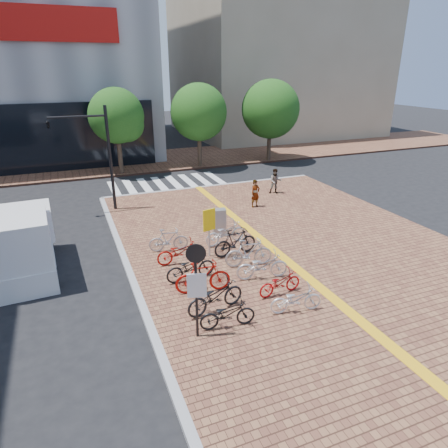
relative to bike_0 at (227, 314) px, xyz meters
name	(u,v)px	position (x,y,z in m)	size (l,w,h in m)	color
ground	(250,282)	(1.87, 2.37, -0.59)	(120.00, 120.00, 0.00)	black
sidewalk	(421,342)	(4.87, -2.63, -0.52)	(14.00, 34.00, 0.15)	brown
tactile_strip	(394,348)	(3.87, -2.63, -0.44)	(0.40, 34.00, 0.01)	#EBA914
kerb_west	(184,417)	(-2.13, -2.63, -0.52)	(0.25, 34.00, 0.15)	gray
kerb_north	(213,186)	(4.87, 14.37, -0.52)	(14.00, 0.25, 0.15)	gray
far_sidewalk	(140,162)	(1.87, 23.37, -0.52)	(70.00, 8.00, 0.15)	brown
building_beige	(274,51)	(19.87, 34.37, 8.41)	(20.00, 18.00, 18.00)	gray
crosswalk	(168,184)	(2.37, 16.37, -0.59)	(7.50, 4.00, 0.01)	silver
street_trees	(212,113)	(6.91, 19.83, 3.51)	(16.20, 4.60, 6.35)	#38281E
bike_0	(227,314)	(0.00, 0.00, 0.00)	(0.59, 1.69, 0.89)	black
bike_1	(215,296)	(-0.03, 0.93, 0.08)	(0.69, 1.99, 1.05)	black
bike_2	(203,277)	(-0.02, 2.15, 0.13)	(0.54, 1.91, 1.15)	#A9120C
bike_3	(191,267)	(-0.15, 3.14, 0.05)	(0.65, 1.86, 0.98)	black
bike_4	(180,252)	(-0.15, 4.52, 0.04)	(0.64, 1.83, 0.96)	#A7120B
bike_5	(169,240)	(-0.27, 5.78, 0.05)	(0.47, 1.65, 0.99)	#B5B4B9
bike_6	(296,299)	(2.29, -0.06, 0.00)	(0.59, 1.69, 0.89)	silver
bike_7	(280,283)	(2.35, 1.05, -0.02)	(0.56, 1.62, 0.85)	#A80C0E
bike_8	(262,266)	(2.28, 2.24, 0.06)	(0.67, 1.93, 1.01)	silver
bike_9	(249,253)	(2.24, 3.29, 0.12)	(0.53, 1.88, 1.13)	#B1B1B5
bike_10	(235,242)	(2.16, 4.40, 0.13)	(0.54, 1.91, 1.15)	black
bike_11	(225,233)	(2.20, 5.58, 0.06)	(0.67, 1.92, 1.01)	silver
pedestrian_a	(255,193)	(5.58, 9.54, 0.32)	(0.55, 0.36, 1.52)	gray
pedestrian_b	(275,181)	(7.81, 11.33, 0.32)	(0.74, 0.57, 1.52)	#4C5361
utility_box	(219,222)	(2.30, 6.55, 0.19)	(0.58, 0.42, 1.26)	#A5A5AA
yellow_sign	(209,224)	(1.13, 4.63, 0.97)	(0.55, 0.20, 2.05)	#B7B7BC
notice_sign	(196,280)	(-0.97, -0.13, 1.41)	(0.53, 0.20, 2.93)	black
traffic_light_pole	(82,141)	(-2.88, 12.07, 3.31)	(2.92, 1.13, 5.44)	black
box_truck	(25,244)	(-5.65, 6.18, 0.62)	(2.15, 4.55, 2.58)	silver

